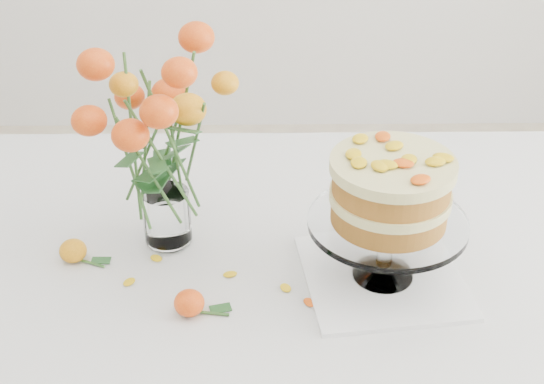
{
  "coord_description": "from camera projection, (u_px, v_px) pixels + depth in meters",
  "views": [
    {
      "loc": [
        -0.06,
        -1.19,
        1.61
      ],
      "look_at": [
        -0.04,
        -0.05,
        0.91
      ],
      "focal_mm": 50.0,
      "sensor_mm": 36.0,
      "label": 1
    }
  ],
  "objects": [
    {
      "name": "loose_rose_far",
      "position": [
        189.0,
        303.0,
        1.28
      ],
      "size": [
        0.09,
        0.05,
        0.04
      ],
      "rotation": [
        0.0,
        0.0,
        -0.15
      ],
      "color": "red",
      "rests_on": "table"
    },
    {
      "name": "stray_petal_b",
      "position": [
        286.0,
        288.0,
        1.34
      ],
      "size": [
        0.03,
        0.02,
        0.0
      ],
      "primitive_type": "ellipsoid",
      "color": "yellow",
      "rests_on": "table"
    },
    {
      "name": "rose_vase",
      "position": [
        158.0,
        119.0,
        1.32
      ],
      "size": [
        0.35,
        0.35,
        0.45
      ],
      "rotation": [
        0.0,
        0.0,
        -0.24
      ],
      "color": "white",
      "rests_on": "table"
    },
    {
      "name": "stray_petal_e",
      "position": [
        129.0,
        282.0,
        1.35
      ],
      "size": [
        0.03,
        0.02,
        0.0
      ],
      "primitive_type": "ellipsoid",
      "color": "yellow",
      "rests_on": "table"
    },
    {
      "name": "stray_petal_d",
      "position": [
        156.0,
        258.0,
        1.41
      ],
      "size": [
        0.03,
        0.02,
        0.0
      ],
      "primitive_type": "ellipsoid",
      "color": "yellow",
      "rests_on": "table"
    },
    {
      "name": "loose_rose_near",
      "position": [
        73.0,
        251.0,
        1.4
      ],
      "size": [
        0.09,
        0.05,
        0.04
      ],
      "rotation": [
        0.0,
        0.0,
        -0.41
      ],
      "color": "#FC9F15",
      "rests_on": "table"
    },
    {
      "name": "cake_stand",
      "position": [
        390.0,
        197.0,
        1.27
      ],
      "size": [
        0.28,
        0.28,
        0.25
      ],
      "rotation": [
        0.0,
        0.0,
        0.16
      ],
      "color": "white",
      "rests_on": "napkin"
    },
    {
      "name": "stray_petal_c",
      "position": [
        309.0,
        303.0,
        1.31
      ],
      "size": [
        0.03,
        0.02,
        0.0
      ],
      "primitive_type": "ellipsoid",
      "color": "yellow",
      "rests_on": "table"
    },
    {
      "name": "table",
      "position": [
        293.0,
        276.0,
        1.5
      ],
      "size": [
        1.43,
        0.93,
        0.76
      ],
      "color": "tan",
      "rests_on": "ground"
    },
    {
      "name": "napkin",
      "position": [
        382.0,
        277.0,
        1.36
      ],
      "size": [
        0.31,
        0.31,
        0.01
      ],
      "primitive_type": "cube",
      "rotation": [
        0.0,
        0.0,
        0.13
      ],
      "color": "white",
      "rests_on": "table"
    },
    {
      "name": "stray_petal_a",
      "position": [
        230.0,
        274.0,
        1.37
      ],
      "size": [
        0.03,
        0.02,
        0.0
      ],
      "primitive_type": "ellipsoid",
      "color": "yellow",
      "rests_on": "table"
    }
  ]
}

